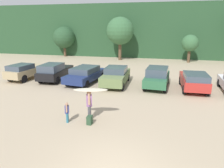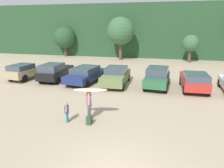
{
  "view_description": "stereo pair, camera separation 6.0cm",
  "coord_description": "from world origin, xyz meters",
  "px_view_note": "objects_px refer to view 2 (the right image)",
  "views": [
    {
      "loc": [
        1.36,
        -5.97,
        4.92
      ],
      "look_at": [
        -1.66,
        6.93,
        1.23
      ],
      "focal_mm": 33.85,
      "sensor_mm": 36.0,
      "label": 1
    },
    {
      "loc": [
        1.42,
        -5.96,
        4.92
      ],
      "look_at": [
        -1.66,
        6.93,
        1.23
      ],
      "focal_mm": 33.85,
      "sensor_mm": 36.0,
      "label": 2
    }
  ],
  "objects_px": {
    "person_child": "(67,111)",
    "surfboard_cream": "(90,90)",
    "parked_car_olive_green": "(116,76)",
    "parked_car_navy": "(86,74)",
    "parked_car_red": "(194,80)",
    "parked_car_forest_green": "(157,77)",
    "parked_car_tan": "(27,70)",
    "backpack_dropped": "(89,120)",
    "person_adult": "(89,103)",
    "parked_car_black": "(55,71)"
  },
  "relations": [
    {
      "from": "parked_car_tan",
      "to": "parked_car_forest_green",
      "type": "height_order",
      "value": "parked_car_forest_green"
    },
    {
      "from": "parked_car_forest_green",
      "to": "person_child",
      "type": "bearing_deg",
      "value": 155.17
    },
    {
      "from": "parked_car_tan",
      "to": "parked_car_forest_green",
      "type": "relative_size",
      "value": 1.06
    },
    {
      "from": "parked_car_tan",
      "to": "parked_car_black",
      "type": "xyz_separation_m",
      "value": [
        2.89,
        0.08,
        0.05
      ]
    },
    {
      "from": "parked_car_olive_green",
      "to": "person_adult",
      "type": "xyz_separation_m",
      "value": [
        0.07,
        -7.1,
        0.12
      ]
    },
    {
      "from": "parked_car_red",
      "to": "person_adult",
      "type": "height_order",
      "value": "person_adult"
    },
    {
      "from": "parked_car_navy",
      "to": "person_child",
      "type": "bearing_deg",
      "value": -159.26
    },
    {
      "from": "parked_car_navy",
      "to": "backpack_dropped",
      "type": "relative_size",
      "value": 11.05
    },
    {
      "from": "parked_car_red",
      "to": "person_child",
      "type": "relative_size",
      "value": 3.87
    },
    {
      "from": "person_adult",
      "to": "surfboard_cream",
      "type": "xyz_separation_m",
      "value": [
        0.11,
        -0.05,
        0.77
      ]
    },
    {
      "from": "parked_car_black",
      "to": "person_child",
      "type": "distance_m",
      "value": 9.32
    },
    {
      "from": "parked_car_black",
      "to": "parked_car_forest_green",
      "type": "bearing_deg",
      "value": -92.67
    },
    {
      "from": "parked_car_red",
      "to": "surfboard_cream",
      "type": "xyz_separation_m",
      "value": [
        -6.09,
        -6.9,
        0.87
      ]
    },
    {
      "from": "parked_car_forest_green",
      "to": "person_adult",
      "type": "height_order",
      "value": "parked_car_forest_green"
    },
    {
      "from": "parked_car_olive_green",
      "to": "person_child",
      "type": "height_order",
      "value": "parked_car_olive_green"
    },
    {
      "from": "parked_car_navy",
      "to": "parked_car_tan",
      "type": "bearing_deg",
      "value": 96.73
    },
    {
      "from": "parked_car_tan",
      "to": "parked_car_red",
      "type": "xyz_separation_m",
      "value": [
        14.98,
        -0.36,
        0.02
      ]
    },
    {
      "from": "parked_car_forest_green",
      "to": "person_adult",
      "type": "distance_m",
      "value": 7.93
    },
    {
      "from": "parked_car_tan",
      "to": "parked_car_forest_green",
      "type": "bearing_deg",
      "value": -83.92
    },
    {
      "from": "parked_car_red",
      "to": "parked_car_forest_green",
      "type": "bearing_deg",
      "value": 82.4
    },
    {
      "from": "parked_car_red",
      "to": "person_child",
      "type": "xyz_separation_m",
      "value": [
        -7.21,
        -7.49,
        -0.2
      ]
    },
    {
      "from": "parked_car_navy",
      "to": "parked_car_olive_green",
      "type": "height_order",
      "value": "parked_car_olive_green"
    },
    {
      "from": "parked_car_black",
      "to": "surfboard_cream",
      "type": "bearing_deg",
      "value": -142.71
    },
    {
      "from": "parked_car_red",
      "to": "backpack_dropped",
      "type": "bearing_deg",
      "value": 140.28
    },
    {
      "from": "surfboard_cream",
      "to": "backpack_dropped",
      "type": "bearing_deg",
      "value": 87.97
    },
    {
      "from": "person_child",
      "to": "backpack_dropped",
      "type": "height_order",
      "value": "person_child"
    },
    {
      "from": "parked_car_olive_green",
      "to": "parked_car_red",
      "type": "xyz_separation_m",
      "value": [
        6.27,
        -0.25,
        0.02
      ]
    },
    {
      "from": "parked_car_forest_green",
      "to": "backpack_dropped",
      "type": "relative_size",
      "value": 9.82
    },
    {
      "from": "parked_car_navy",
      "to": "parked_car_red",
      "type": "relative_size",
      "value": 1.2
    },
    {
      "from": "person_adult",
      "to": "parked_car_tan",
      "type": "bearing_deg",
      "value": -58.91
    },
    {
      "from": "surfboard_cream",
      "to": "backpack_dropped",
      "type": "distance_m",
      "value": 1.56
    },
    {
      "from": "parked_car_tan",
      "to": "surfboard_cream",
      "type": "height_order",
      "value": "surfboard_cream"
    },
    {
      "from": "parked_car_red",
      "to": "backpack_dropped",
      "type": "relative_size",
      "value": 9.19
    },
    {
      "from": "person_adult",
      "to": "parked_car_forest_green",
      "type": "bearing_deg",
      "value": -134.66
    },
    {
      "from": "parked_car_black",
      "to": "backpack_dropped",
      "type": "xyz_separation_m",
      "value": [
        6.1,
        -7.93,
        -0.61
      ]
    },
    {
      "from": "parked_car_black",
      "to": "parked_car_red",
      "type": "relative_size",
      "value": 1.1
    },
    {
      "from": "parked_car_black",
      "to": "backpack_dropped",
      "type": "relative_size",
      "value": 10.1
    },
    {
      "from": "parked_car_olive_green",
      "to": "parked_car_forest_green",
      "type": "xyz_separation_m",
      "value": [
        3.44,
        0.08,
        0.07
      ]
    },
    {
      "from": "parked_car_olive_green",
      "to": "person_child",
      "type": "xyz_separation_m",
      "value": [
        -0.94,
        -7.74,
        -0.18
      ]
    },
    {
      "from": "parked_car_tan",
      "to": "person_child",
      "type": "distance_m",
      "value": 11.05
    },
    {
      "from": "parked_car_olive_green",
      "to": "person_adult",
      "type": "height_order",
      "value": "person_adult"
    },
    {
      "from": "person_child",
      "to": "surfboard_cream",
      "type": "distance_m",
      "value": 1.66
    },
    {
      "from": "parked_car_olive_green",
      "to": "parked_car_navy",
      "type": "bearing_deg",
      "value": 88.38
    },
    {
      "from": "parked_car_navy",
      "to": "parked_car_olive_green",
      "type": "bearing_deg",
      "value": -83.18
    },
    {
      "from": "parked_car_navy",
      "to": "person_adult",
      "type": "bearing_deg",
      "value": -150.81
    },
    {
      "from": "person_adult",
      "to": "backpack_dropped",
      "type": "distance_m",
      "value": 0.95
    },
    {
      "from": "parked_car_black",
      "to": "parked_car_navy",
      "type": "distance_m",
      "value": 3.06
    },
    {
      "from": "parked_car_tan",
      "to": "person_adult",
      "type": "xyz_separation_m",
      "value": [
        8.78,
        -7.22,
        0.12
      ]
    },
    {
      "from": "backpack_dropped",
      "to": "person_child",
      "type": "bearing_deg",
      "value": -179.57
    },
    {
      "from": "parked_car_navy",
      "to": "parked_car_forest_green",
      "type": "height_order",
      "value": "parked_car_forest_green"
    }
  ]
}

